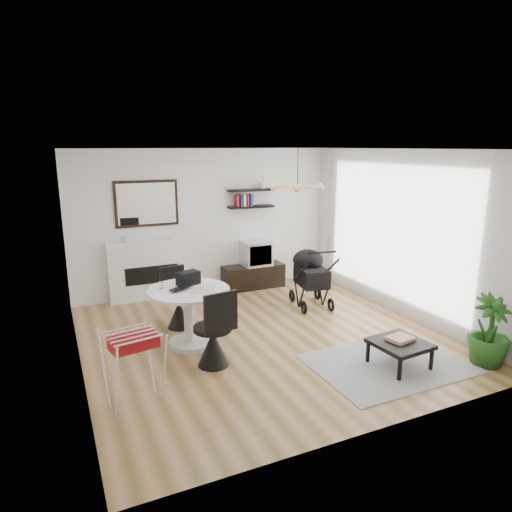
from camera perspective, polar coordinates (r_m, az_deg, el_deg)
name	(u,v)px	position (r m, az deg, el deg)	size (l,w,h in m)	color
floor	(263,337)	(6.81, 0.87, -10.13)	(5.00, 5.00, 0.00)	olive
ceiling	(264,149)	(6.24, 0.96, 13.22)	(5.00, 5.00, 0.00)	white
wall_back	(206,222)	(8.67, -6.24, 4.30)	(5.00, 5.00, 0.00)	white
wall_left	(72,267)	(5.80, -21.99, -1.29)	(5.00, 5.00, 0.00)	white
wall_right	(402,234)	(7.78, 17.79, 2.65)	(5.00, 5.00, 0.00)	white
sheer_curtain	(389,232)	(7.86, 16.28, 2.86)	(0.04, 3.60, 2.60)	white
fireplace	(151,263)	(8.46, -13.03, -0.82)	(1.50, 0.17, 2.16)	white
shelf_lower	(251,207)	(8.83, -0.61, 6.18)	(0.90, 0.25, 0.04)	black
shelf_upper	(251,190)	(8.79, -0.62, 8.25)	(0.90, 0.25, 0.04)	black
pendant_lamp	(297,187)	(6.85, 5.19, 8.60)	(0.90, 0.90, 0.10)	tan
tv_console	(253,276)	(9.02, -0.35, -2.55)	(1.22, 0.43, 0.46)	black
crt_tv	(256,253)	(8.93, -0.01, 0.36)	(0.55, 0.48, 0.48)	silver
dining_table	(189,308)	(6.43, -8.35, -6.50)	(1.14, 1.14, 0.83)	white
laptop	(183,289)	(6.29, -9.05, -4.14)	(0.36, 0.23, 0.03)	black
black_bag	(188,278)	(6.52, -8.48, -2.74)	(0.31, 0.19, 0.19)	black
newspaper	(203,289)	(6.28, -6.70, -4.17)	(0.35, 0.29, 0.01)	white
drinking_glass	(161,285)	(6.42, -11.78, -3.57)	(0.06, 0.06, 0.09)	white
chair_far	(178,309)	(7.18, -9.68, -6.53)	(0.46, 0.48, 0.94)	black
chair_near	(214,342)	(5.90, -5.30, -10.63)	(0.50, 0.52, 1.03)	black
drying_rack	(134,367)	(5.19, -15.02, -13.23)	(0.64, 0.61, 0.83)	white
stroller	(310,279)	(8.05, 6.80, -2.89)	(0.69, 0.95, 1.09)	black
rug	(389,364)	(6.28, 16.26, -12.79)	(1.96, 1.42, 0.01)	gray
coffee_table	(400,344)	(6.13, 17.56, -10.50)	(0.68, 0.68, 0.33)	black
magazines	(400,338)	(6.16, 17.58, -9.80)	(0.31, 0.25, 0.04)	#CD4433
potted_plant	(490,331)	(6.56, 27.17, -8.34)	(0.51, 0.51, 0.92)	#205418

